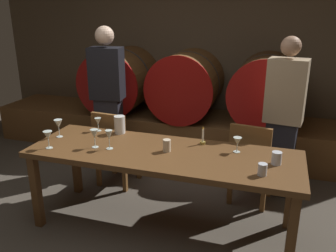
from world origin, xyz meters
The scene contains 22 objects.
ground_plane centered at (0.00, 0.00, 0.00)m, with size 8.15×8.15×0.00m, color #4C443A.
back_wall centered at (0.00, 2.68, 1.22)m, with size 6.27×0.24×2.44m, color brown.
barrel_shelf centered at (0.00, 2.13, 0.25)m, with size 5.64×0.90×0.51m, color brown.
wine_barrel_left centered at (-1.00, 2.13, 0.95)m, with size 0.89×0.96×0.89m.
wine_barrel_center centered at (-0.02, 2.13, 0.95)m, with size 0.89×0.96×0.89m.
wine_barrel_right centered at (1.02, 2.13, 0.95)m, with size 0.89×0.96×0.89m.
dining_table centered at (0.26, 0.25, 0.68)m, with size 2.37×0.79×0.76m.
chair_left centered at (-0.51, 0.86, 0.49)m, with size 0.43×0.43×0.88m.
chair_right centered at (0.97, 0.91, 0.49)m, with size 0.45×0.45×0.88m.
guest_left centered at (-0.78, 1.27, 0.90)m, with size 0.41×0.29×1.74m.
guest_right centered at (1.24, 1.24, 0.86)m, with size 0.41×0.29×1.69m.
candle_center centered at (0.55, 0.53, 0.80)m, with size 0.05×0.05×0.17m.
pitcher centered at (-0.30, 0.57, 0.84)m, with size 0.11×0.11×0.18m.
wine_glass_far_left centered at (-0.81, 0.30, 0.88)m, with size 0.08×0.08×0.17m.
wine_glass_left centered at (-0.73, 0.02, 0.87)m, with size 0.08×0.08×0.16m.
wine_glass_center_left centered at (-0.53, 0.56, 0.85)m, with size 0.07×0.07×0.14m.
wine_glass_center_right centered at (-0.35, 0.16, 0.88)m, with size 0.07×0.07×0.17m.
wine_glass_right centered at (-0.21, 0.17, 0.88)m, with size 0.06×0.06×0.17m.
wine_glass_far_right centered at (0.87, 0.44, 0.85)m, with size 0.07×0.07×0.14m.
cup_left centered at (0.29, 0.27, 0.81)m, with size 0.07×0.07×0.11m, color beige.
cup_center centered at (1.11, 0.05, 0.80)m, with size 0.07×0.07×0.09m, color silver.
cup_right centered at (1.20, 0.28, 0.81)m, with size 0.08×0.08×0.10m, color silver.
Camera 1 is at (1.16, -2.44, 1.96)m, focal length 37.82 mm.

